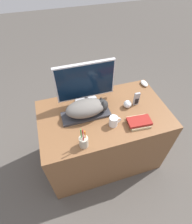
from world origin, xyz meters
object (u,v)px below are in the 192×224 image
object	(u,v)px
monitor	(86,83)
book_stack	(139,122)
keyboard	(86,114)
computer_mouse	(144,83)
baseball	(127,104)
pen_cup	(84,142)
phone	(136,99)
cat	(88,108)
coffee_mug	(114,121)

from	to	relation	value
monitor	book_stack	size ratio (longest dim) A/B	2.54
keyboard	book_stack	world-z (taller)	book_stack
computer_mouse	book_stack	distance (m)	0.56
keyboard	baseball	bearing A→B (deg)	-1.49
computer_mouse	pen_cup	size ratio (longest dim) A/B	0.50
pen_cup	book_stack	xyz separation A→B (m)	(0.50, 0.07, -0.03)
computer_mouse	phone	world-z (taller)	phone
cat	pen_cup	xyz separation A→B (m)	(-0.12, -0.30, -0.04)
cat	computer_mouse	xyz separation A→B (m)	(0.69, 0.24, -0.08)
cat	computer_mouse	distance (m)	0.73
computer_mouse	coffee_mug	world-z (taller)	coffee_mug
monitor	keyboard	bearing A→B (deg)	-106.41
computer_mouse	baseball	world-z (taller)	baseball
baseball	keyboard	bearing A→B (deg)	178.51
keyboard	book_stack	size ratio (longest dim) A/B	2.09
phone	cat	bearing A→B (deg)	179.87
cat	pen_cup	bearing A→B (deg)	-111.34
keyboard	pen_cup	world-z (taller)	pen_cup
coffee_mug	baseball	bearing A→B (deg)	39.22
baseball	book_stack	bearing A→B (deg)	-86.80
baseball	phone	bearing A→B (deg)	5.84
cat	book_stack	world-z (taller)	cat
baseball	coffee_mug	bearing A→B (deg)	-140.78
baseball	phone	world-z (taller)	phone
computer_mouse	baseball	bearing A→B (deg)	-140.65
keyboard	baseball	size ratio (longest dim) A/B	5.89
coffee_mug	pen_cup	bearing A→B (deg)	-156.73
pen_cup	baseball	xyz separation A→B (m)	(0.49, 0.29, -0.02)
keyboard	computer_mouse	distance (m)	0.75
keyboard	phone	world-z (taller)	phone
phone	book_stack	distance (m)	0.24
cat	book_stack	bearing A→B (deg)	-30.29
coffee_mug	pen_cup	world-z (taller)	pen_cup
computer_mouse	book_stack	size ratio (longest dim) A/B	0.53
keyboard	baseball	distance (m)	0.40
keyboard	computer_mouse	xyz separation A→B (m)	(0.71, 0.24, 0.01)
cat	phone	distance (m)	0.47
monitor	computer_mouse	bearing A→B (deg)	6.32
keyboard	cat	distance (m)	0.08
coffee_mug	phone	size ratio (longest dim) A/B	0.76
coffee_mug	book_stack	xyz separation A→B (m)	(0.21, -0.05, -0.02)
computer_mouse	baseball	size ratio (longest dim) A/B	1.48
computer_mouse	coffee_mug	bearing A→B (deg)	-140.70
keyboard	book_stack	distance (m)	0.47
book_stack	cat	bearing A→B (deg)	149.71
monitor	book_stack	bearing A→B (deg)	-48.02
cat	baseball	size ratio (longest dim) A/B	5.14
monitor	book_stack	xyz separation A→B (m)	(0.36, -0.40, -0.20)
pen_cup	keyboard	bearing A→B (deg)	72.26
pen_cup	phone	bearing A→B (deg)	27.06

